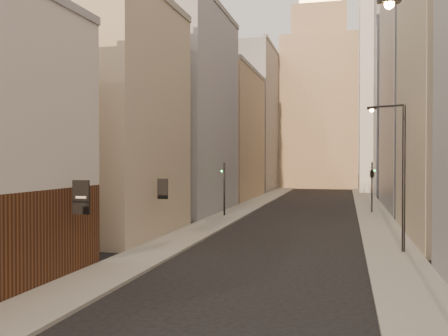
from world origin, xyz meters
TOP-DOWN VIEW (x-y plane):
  - sidewalk_left at (-6.50, 55.00)m, footprint 3.00×140.00m
  - sidewalk_right at (6.50, 55.00)m, footprint 3.00×140.00m
  - left_bldg_beige at (-12.00, 26.00)m, footprint 8.00×12.00m
  - left_bldg_grey at (-12.00, 42.00)m, footprint 8.00×16.00m
  - left_bldg_tan at (-12.00, 60.00)m, footprint 8.00×18.00m
  - left_bldg_wingrid at (-12.00, 80.00)m, footprint 8.00×20.00m
  - right_bldg_wingrid at (12.00, 50.00)m, footprint 8.00×20.00m
  - highrise at (18.00, 78.00)m, footprint 21.00×23.00m
  - clock_tower at (-1.00, 92.00)m, footprint 14.00×14.00m
  - white_tower at (10.00, 78.00)m, footprint 8.00×8.00m
  - streetlamp_mid at (6.87, 23.45)m, footprint 2.04×1.03m
  - traffic_light_left at (-6.84, 38.53)m, footprint 0.52×0.38m
  - traffic_light_right at (6.41, 44.47)m, footprint 0.82×0.82m

SIDE VIEW (x-z plane):
  - sidewalk_left at x=-6.50m, z-range 0.00..0.15m
  - sidewalk_right at x=6.50m, z-range 0.00..0.15m
  - traffic_light_left at x=-6.84m, z-range 0.92..5.92m
  - traffic_light_right at x=6.41m, z-range 1.40..6.40m
  - streetlamp_mid at x=6.87m, z-range 0.59..8.90m
  - left_bldg_beige at x=-12.00m, z-range 0.00..16.00m
  - left_bldg_tan at x=-12.00m, z-range 0.00..17.00m
  - left_bldg_grey at x=-12.00m, z-range 0.00..20.00m
  - left_bldg_wingrid at x=-12.00m, z-range 0.00..24.00m
  - right_bldg_wingrid at x=12.00m, z-range 0.00..26.00m
  - clock_tower at x=-1.00m, z-range -4.82..40.08m
  - white_tower at x=10.00m, z-range -2.14..39.36m
  - highrise at x=18.00m, z-range 0.06..51.26m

